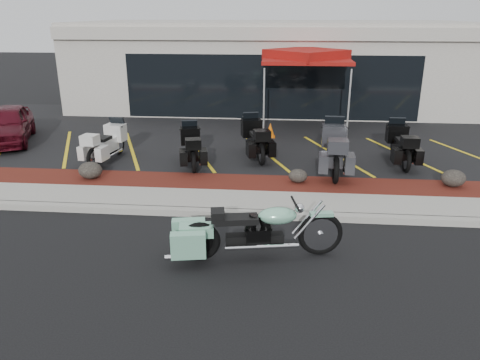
# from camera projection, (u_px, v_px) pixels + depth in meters

# --- Properties ---
(ground) EXTENTS (90.00, 90.00, 0.00)m
(ground) POSITION_uv_depth(u_px,v_px,m) (255.00, 235.00, 9.79)
(ground) COLOR black
(ground) RESTS_ON ground
(curb) EXTENTS (24.00, 0.25, 0.15)m
(curb) POSITION_uv_depth(u_px,v_px,m) (257.00, 214.00, 10.61)
(curb) COLOR gray
(curb) RESTS_ON ground
(sidewalk) EXTENTS (24.00, 1.20, 0.15)m
(sidewalk) POSITION_uv_depth(u_px,v_px,m) (259.00, 203.00, 11.26)
(sidewalk) COLOR gray
(sidewalk) RESTS_ON ground
(mulch_bed) EXTENTS (24.00, 1.20, 0.16)m
(mulch_bed) POSITION_uv_depth(u_px,v_px,m) (261.00, 185.00, 12.39)
(mulch_bed) COLOR #3D110E
(mulch_bed) RESTS_ON ground
(upper_lot) EXTENTS (26.00, 9.60, 0.15)m
(upper_lot) POSITION_uv_depth(u_px,v_px,m) (268.00, 135.00, 17.45)
(upper_lot) COLOR black
(upper_lot) RESTS_ON ground
(dealership_building) EXTENTS (18.00, 8.16, 4.00)m
(dealership_building) POSITION_uv_depth(u_px,v_px,m) (273.00, 65.00, 22.67)
(dealership_building) COLOR #A09B91
(dealership_building) RESTS_ON ground
(boulder_left) EXTENTS (0.64, 0.53, 0.45)m
(boulder_left) POSITION_uv_depth(u_px,v_px,m) (90.00, 170.00, 12.59)
(boulder_left) COLOR black
(boulder_left) RESTS_ON mulch_bed
(boulder_mid) EXTENTS (0.50, 0.42, 0.36)m
(boulder_mid) POSITION_uv_depth(u_px,v_px,m) (298.00, 176.00, 12.31)
(boulder_mid) COLOR black
(boulder_mid) RESTS_ON mulch_bed
(boulder_right) EXTENTS (0.62, 0.52, 0.44)m
(boulder_right) POSITION_uv_depth(u_px,v_px,m) (453.00, 178.00, 12.01)
(boulder_right) COLOR black
(boulder_right) RESTS_ON mulch_bed
(hero_cruiser) EXTENTS (3.33, 1.37, 1.14)m
(hero_cruiser) POSITION_uv_depth(u_px,v_px,m) (321.00, 228.00, 8.80)
(hero_cruiser) COLOR #7BBF9D
(hero_cruiser) RESTS_ON ground
(touring_white) EXTENTS (1.12, 2.15, 1.19)m
(touring_white) POSITION_uv_depth(u_px,v_px,m) (118.00, 136.00, 14.65)
(touring_white) COLOR white
(touring_white) RESTS_ON upper_lot
(touring_black_front) EXTENTS (1.26, 2.17, 1.19)m
(touring_black_front) POSITION_uv_depth(u_px,v_px,m) (190.00, 139.00, 14.30)
(touring_black_front) COLOR black
(touring_black_front) RESTS_ON upper_lot
(touring_black_mid) EXTENTS (1.38, 2.32, 1.27)m
(touring_black_mid) POSITION_uv_depth(u_px,v_px,m) (251.00, 131.00, 15.04)
(touring_black_mid) COLOR black
(touring_black_mid) RESTS_ON upper_lot
(touring_grey) EXTENTS (1.05, 2.50, 1.43)m
(touring_grey) POSITION_uv_depth(u_px,v_px,m) (333.00, 140.00, 13.74)
(touring_grey) COLOR #2F3034
(touring_grey) RESTS_ON upper_lot
(touring_black_rear) EXTENTS (0.82, 2.14, 1.24)m
(touring_black_rear) POSITION_uv_depth(u_px,v_px,m) (395.00, 137.00, 14.40)
(touring_black_rear) COLOR black
(touring_black_rear) RESTS_ON upper_lot
(parked_car) EXTENTS (2.73, 3.98, 1.26)m
(parked_car) POSITION_uv_depth(u_px,v_px,m) (7.00, 124.00, 16.01)
(parked_car) COLOR #460A14
(parked_car) RESTS_ON upper_lot
(traffic_cone) EXTENTS (0.38, 0.38, 0.51)m
(traffic_cone) POSITION_uv_depth(u_px,v_px,m) (270.00, 130.00, 16.81)
(traffic_cone) COLOR #D55B07
(traffic_cone) RESTS_ON upper_lot
(popup_canopy) EXTENTS (3.39, 3.39, 2.96)m
(popup_canopy) POSITION_uv_depth(u_px,v_px,m) (306.00, 57.00, 17.30)
(popup_canopy) COLOR silver
(popup_canopy) RESTS_ON upper_lot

